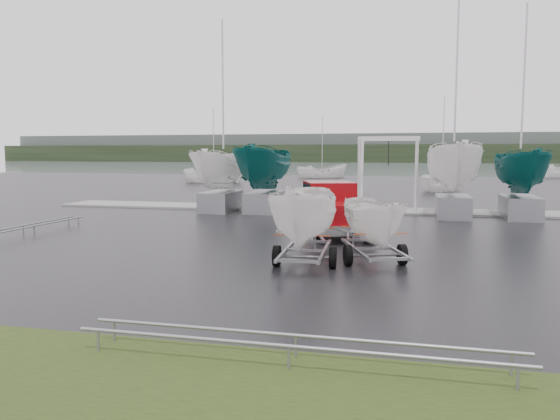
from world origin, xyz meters
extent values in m
plane|color=black|center=(0.00, 0.00, 0.00)|extent=(120.00, 120.00, 0.00)
plane|color=gray|center=(0.00, 100.00, -0.01)|extent=(300.00, 300.00, 0.00)
plane|color=#202E12|center=(0.00, -11.00, 0.00)|extent=(40.00, 40.00, 0.00)
cube|color=gray|center=(0.00, 13.00, 0.05)|extent=(30.00, 3.00, 0.12)
cube|color=black|center=(0.00, 170.00, 3.00)|extent=(300.00, 8.00, 6.00)
cube|color=#4C5651|center=(0.00, 178.00, 5.00)|extent=(300.00, 6.00, 10.00)
cube|color=maroon|center=(2.68, 4.33, 0.82)|extent=(3.85, 6.28, 0.97)
cube|color=maroon|center=(2.33, 5.35, 1.59)|extent=(2.55, 2.84, 0.87)
cube|color=black|center=(2.33, 5.35, 1.64)|extent=(2.50, 2.61, 0.56)
cube|color=silver|center=(3.66, 1.47, 0.51)|extent=(2.02, 0.84, 0.36)
cylinder|color=black|center=(1.13, 5.86, 0.41)|extent=(0.55, 0.87, 0.82)
cylinder|color=black|center=(2.97, 6.49, 0.41)|extent=(0.55, 0.87, 0.82)
cylinder|color=black|center=(2.39, 2.18, 0.41)|extent=(0.55, 0.87, 0.82)
cylinder|color=black|center=(4.23, 2.80, 0.41)|extent=(0.55, 0.87, 0.82)
cube|color=gray|center=(4.17, -1.73, 0.45)|extent=(1.24, 3.43, 0.08)
cube|color=gray|center=(5.21, -1.38, 0.45)|extent=(1.24, 3.43, 0.08)
cylinder|color=gray|center=(4.75, -1.74, 0.30)|extent=(1.54, 0.59, 0.08)
cylinder|color=black|center=(3.99, -2.00, 0.30)|extent=(0.36, 0.63, 0.60)
cylinder|color=black|center=(5.51, -1.49, 0.30)|extent=(0.36, 0.63, 0.60)
imported|color=white|center=(4.69, -1.56, 2.39)|extent=(1.83, 1.85, 3.81)
cube|color=#FF4408|center=(4.43, -0.80, 1.00)|extent=(1.48, 0.54, 0.03)
cube|color=#FF4408|center=(4.95, -2.31, 1.00)|extent=(1.48, 0.54, 0.03)
cube|color=gray|center=(2.26, -2.34, 0.45)|extent=(0.31, 3.60, 0.08)
cube|color=gray|center=(3.36, -2.27, 0.45)|extent=(0.31, 3.60, 0.08)
cylinder|color=gray|center=(2.82, -2.50, 0.30)|extent=(1.60, 0.18, 0.08)
cylinder|color=black|center=(2.03, -2.55, 0.30)|extent=(0.22, 0.61, 0.60)
cylinder|color=black|center=(3.62, -2.45, 0.30)|extent=(0.22, 0.61, 0.60)
imported|color=white|center=(2.81, -2.30, 2.87)|extent=(1.91, 1.95, 4.76)
cube|color=#FF4408|center=(2.76, -1.50, 1.00)|extent=(1.55, 0.14, 0.03)
cube|color=#FF4408|center=(2.86, -3.10, 1.00)|extent=(1.55, 0.14, 0.03)
cylinder|color=silver|center=(2.95, 12.20, 2.00)|extent=(0.16, 0.58, 3.99)
cylinder|color=silver|center=(2.95, 13.80, 2.00)|extent=(0.16, 0.58, 3.99)
cylinder|color=silver|center=(5.95, 12.20, 2.00)|extent=(0.16, 0.58, 3.99)
cylinder|color=silver|center=(5.95, 13.80, 2.00)|extent=(0.16, 0.58, 3.99)
cube|color=silver|center=(4.45, 13.00, 4.00)|extent=(3.30, 0.25, 0.25)
cube|color=gray|center=(-4.53, 11.00, 0.55)|extent=(1.60, 3.20, 1.10)
imported|color=white|center=(-4.53, 11.00, 4.13)|extent=(2.28, 2.34, 6.06)
cylinder|color=#B2B2B7|center=(-4.53, 11.50, 6.95)|extent=(0.10, 0.10, 7.00)
cube|color=gray|center=(-2.08, 11.20, 0.55)|extent=(1.60, 3.20, 1.10)
imported|color=#0B504C|center=(-2.08, 11.20, 4.43)|extent=(2.51, 2.57, 6.67)
cube|color=gray|center=(7.75, 11.00, 0.55)|extent=(1.60, 3.20, 1.10)
imported|color=white|center=(7.75, 11.00, 4.60)|extent=(2.63, 2.71, 7.00)
cylinder|color=#B2B2B7|center=(7.75, 11.50, 7.31)|extent=(0.10, 0.10, 7.00)
cube|color=gray|center=(10.94, 11.30, 0.55)|extent=(1.60, 3.20, 1.10)
imported|color=#0B504C|center=(10.94, 11.30, 4.13)|extent=(2.28, 2.34, 6.07)
cylinder|color=#B2B2B7|center=(10.94, 11.80, 6.95)|extent=(0.10, 0.10, 7.00)
cylinder|color=gray|center=(-8.75, 1.00, 0.35)|extent=(0.06, 6.50, 0.06)
cylinder|color=gray|center=(-9.25, 1.00, 0.35)|extent=(0.06, 6.50, 0.06)
cylinder|color=gray|center=(4.00, -9.75, 0.35)|extent=(7.00, 0.06, 0.06)
cylinder|color=gray|center=(4.00, -9.25, 0.35)|extent=(7.00, 0.06, 0.06)
imported|color=white|center=(-15.19, 38.42, 0.00)|extent=(2.87, 2.80, 7.17)
cylinder|color=#B2B2B7|center=(-15.19, 38.42, 4.00)|extent=(0.08, 0.08, 8.00)
imported|color=white|center=(-5.75, 53.37, 0.00)|extent=(3.72, 3.70, 7.08)
cylinder|color=#B2B2B7|center=(-5.75, 53.37, 4.00)|extent=(0.08, 0.08, 8.00)
imported|color=white|center=(8.23, 31.32, 0.00)|extent=(3.40, 3.45, 7.05)
cylinder|color=#B2B2B7|center=(8.23, 31.32, 4.00)|extent=(0.08, 0.08, 8.00)
camera|label=1|loc=(5.73, -17.45, 3.23)|focal=35.00mm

